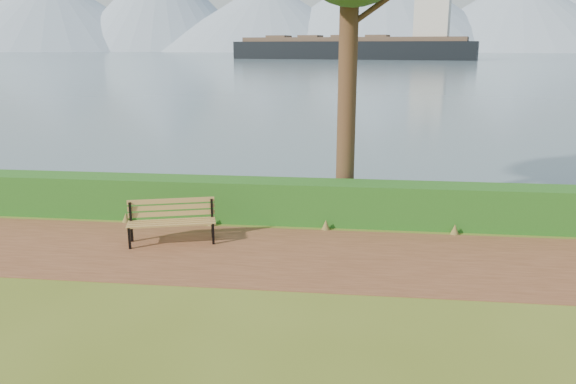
# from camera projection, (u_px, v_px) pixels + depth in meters

# --- Properties ---
(ground) EXTENTS (140.00, 140.00, 0.00)m
(ground) POSITION_uv_depth(u_px,v_px,m) (240.00, 259.00, 11.17)
(ground) COLOR #4E5E1B
(ground) RESTS_ON ground
(path) EXTENTS (40.00, 3.40, 0.01)m
(path) POSITION_uv_depth(u_px,v_px,m) (243.00, 254.00, 11.46)
(path) COLOR brown
(path) RESTS_ON ground
(hedge) EXTENTS (32.00, 0.85, 1.00)m
(hedge) POSITION_uv_depth(u_px,v_px,m) (261.00, 200.00, 13.54)
(hedge) COLOR #1D4714
(hedge) RESTS_ON ground
(water) EXTENTS (700.00, 510.00, 0.00)m
(water) POSITION_uv_depth(u_px,v_px,m) (351.00, 54.00, 260.97)
(water) COLOR #475E73
(water) RESTS_ON ground
(mountains) EXTENTS (585.00, 190.00, 70.00)m
(mountains) POSITION_uv_depth(u_px,v_px,m) (340.00, 11.00, 395.31)
(mountains) COLOR #7D8FA6
(mountains) RESTS_ON ground
(bench) EXTENTS (1.93, 1.03, 0.93)m
(bench) POSITION_uv_depth(u_px,v_px,m) (172.00, 218.00, 12.04)
(bench) COLOR black
(bench) RESTS_ON ground
(cargo_ship) EXTENTS (73.67, 27.69, 22.15)m
(cargo_ship) POSITION_uv_depth(u_px,v_px,m) (360.00, 48.00, 168.29)
(cargo_ship) COLOR black
(cargo_ship) RESTS_ON ground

